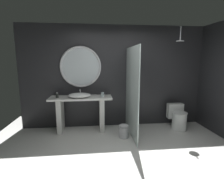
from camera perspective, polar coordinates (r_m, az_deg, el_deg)
The scene contains 11 objects.
ground_plane at distance 3.09m, azimuth 5.88°, elevation -24.35°, with size 5.76×5.76×0.00m, color silver.
back_wall_panel at distance 4.45m, azimuth 1.14°, elevation 4.23°, with size 4.80×0.10×2.60m, color #232326.
vanity_counter at distance 4.26m, azimuth -10.27°, elevation -6.68°, with size 1.49×0.50×0.86m.
vessel_sink at distance 4.14m, azimuth -10.79°, elevation -1.87°, with size 0.54×0.44×0.17m.
tumbler_cup at distance 4.16m, azimuth -3.20°, elevation -1.65°, with size 0.08×0.08×0.10m, color silver.
soap_dispenser at distance 4.22m, azimuth -17.90°, elevation -1.89°, with size 0.07×0.07×0.13m.
round_wall_mirror at distance 4.33m, azimuth -10.47°, elevation 7.46°, with size 1.02×0.05×1.02m.
shower_glass_panel at distance 3.87m, azimuth 6.61°, elevation -0.98°, with size 0.02×1.28×2.02m, color silver.
rain_shower_head at distance 4.43m, azimuth 21.87°, elevation 15.29°, with size 0.18×0.18×0.34m.
toilet at distance 4.72m, azimuth 21.19°, elevation -8.73°, with size 0.41×0.54×0.61m.
waste_bin at distance 3.97m, azimuth 3.93°, elevation -13.59°, with size 0.22×0.22×0.31m.
Camera 1 is at (-0.55, -2.50, 1.73)m, focal length 27.30 mm.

